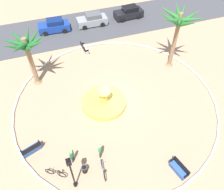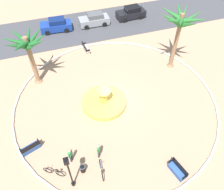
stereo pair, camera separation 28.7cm
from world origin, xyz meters
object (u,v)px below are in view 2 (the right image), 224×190
object	(u,v)px
palm_tree_near_fountain	(28,47)
bicycle_by_lamppost	(54,172)
bench_east	(177,171)
parked_car_third	(131,13)
fountain	(104,102)
trash_bin	(83,169)
parked_car_second	(94,20)
parked_car_leftmost	(56,25)
bench_west	(86,49)
person_cyclist_photo	(71,155)
palm_tree_by_curb	(180,24)
person_cyclist_helmet	(98,150)
bicycle_red_frame	(101,170)
lamppost	(69,170)
bench_north	(31,148)

from	to	relation	value
palm_tree_near_fountain	bicycle_by_lamppost	size ratio (longest dim) A/B	3.84
bench_east	parked_car_third	xyz separation A→B (m)	(4.96, 22.43, 0.43)
fountain	trash_bin	distance (m)	6.83
parked_car_second	parked_car_third	world-z (taller)	same
parked_car_leftmost	bench_west	bearing A→B (deg)	-65.19
bench_east	person_cyclist_photo	bearing A→B (deg)	154.96
palm_tree_by_curb	person_cyclist_helmet	xyz separation A→B (m)	(-10.57, -8.22, -4.27)
bicycle_by_lamppost	bicycle_red_frame	bearing A→B (deg)	-15.22
lamppost	bicycle_red_frame	world-z (taller)	lamppost
parked_car_leftmost	bench_north	bearing A→B (deg)	-105.40
parked_car_second	palm_tree_by_curb	bearing A→B (deg)	-61.94
lamppost	bicycle_red_frame	size ratio (longest dim) A/B	2.36
parked_car_leftmost	parked_car_third	distance (m)	10.49
fountain	palm_tree_near_fountain	world-z (taller)	palm_tree_near_fountain
bench_east	lamppost	size ratio (longest dim) A/B	0.41
bicycle_by_lamppost	person_cyclist_helmet	world-z (taller)	person_cyclist_helmet
bench_north	bench_west	bearing A→B (deg)	57.59
bench_east	parked_car_leftmost	size ratio (longest dim) A/B	0.41
bicycle_red_frame	person_cyclist_photo	bearing A→B (deg)	139.78
fountain	person_cyclist_photo	bearing A→B (deg)	-130.20
palm_tree_near_fountain	palm_tree_by_curb	xyz separation A→B (m)	(14.25, -1.97, 0.86)
palm_tree_by_curb	bicycle_by_lamppost	distance (m)	17.26
bench_east	bench_west	size ratio (longest dim) A/B	1.02
lamppost	parked_car_third	world-z (taller)	lamppost
bench_west	parked_car_second	size ratio (longest dim) A/B	0.41
lamppost	bicycle_by_lamppost	world-z (taller)	lamppost
parked_car_third	parked_car_second	bearing A→B (deg)	-177.97
bicycle_red_frame	bicycle_by_lamppost	size ratio (longest dim) A/B	1.17
bench_west	parked_car_second	world-z (taller)	parked_car_second
bench_east	palm_tree_near_fountain	bearing A→B (deg)	123.68
bench_east	bench_west	distance (m)	17.05
parked_car_second	bicycle_red_frame	bearing A→B (deg)	-103.55
fountain	bicycle_by_lamppost	world-z (taller)	fountain
bicycle_by_lamppost	person_cyclist_photo	xyz separation A→B (m)	(1.46, 0.72, 0.51)
parked_car_leftmost	fountain	bearing A→B (deg)	-80.91
trash_bin	parked_car_third	size ratio (longest dim) A/B	0.18
fountain	parked_car_third	size ratio (longest dim) A/B	1.03
palm_tree_near_fountain	parked_car_leftmost	xyz separation A→B (m)	(3.33, 9.10, -3.57)
palm_tree_by_curb	bench_east	bearing A→B (deg)	-115.41
bench_west	trash_bin	xyz separation A→B (m)	(-3.73, -14.50, 0.04)
person_cyclist_helmet	parked_car_third	size ratio (longest dim) A/B	0.41
fountain	trash_bin	size ratio (longest dim) A/B	5.73
bench_east	bicycle_red_frame	xyz separation A→B (m)	(-5.37, 1.78, 0.04)
person_cyclist_helmet	bicycle_by_lamppost	bearing A→B (deg)	-173.41
palm_tree_by_curb	trash_bin	size ratio (longest dim) A/B	8.91
bicycle_by_lamppost	fountain	bearing A→B (deg)	45.02
bicycle_by_lamppost	parked_car_leftmost	bearing A→B (deg)	80.68
bench_east	parked_car_third	size ratio (longest dim) A/B	0.41
bicycle_red_frame	person_cyclist_helmet	xyz separation A→B (m)	(0.18, 1.34, 0.56)
lamppost	person_cyclist_helmet	distance (m)	3.22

